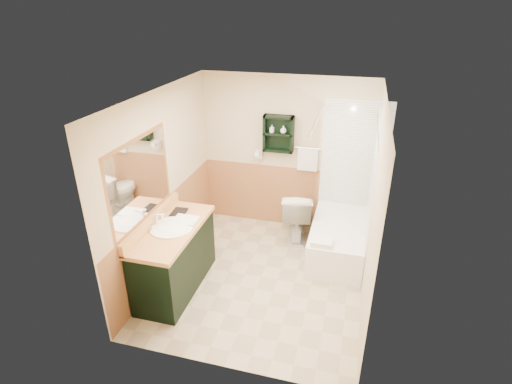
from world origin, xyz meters
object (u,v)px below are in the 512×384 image
at_px(vanity, 175,258).
at_px(bathtub, 338,238).
at_px(vanity_book, 171,204).
at_px(wall_shelf, 278,134).
at_px(toilet, 297,214).
at_px(hair_dryer, 259,154).
at_px(soap_bottle_a, 272,131).
at_px(soap_bottle_b, 283,130).

height_order(vanity, bathtub, vanity).
relative_size(vanity, vanity_book, 5.57).
xyz_separation_m(wall_shelf, toilet, (0.37, -0.27, -1.16)).
distance_m(wall_shelf, hair_dryer, 0.46).
distance_m(vanity, toilet, 2.03).
bearing_deg(bathtub, soap_bottle_a, 153.62).
bearing_deg(soap_bottle_b, soap_bottle_a, 180.00).
bearing_deg(vanity, hair_dryer, 72.49).
height_order(vanity, soap_bottle_a, soap_bottle_a).
relative_size(wall_shelf, soap_bottle_b, 4.72).
distance_m(bathtub, toilet, 0.73).
height_order(bathtub, soap_bottle_b, soap_bottle_b).
xyz_separation_m(bathtub, vanity_book, (-2.08, -0.94, 0.74)).
distance_m(hair_dryer, soap_bottle_a, 0.44).
relative_size(hair_dryer, vanity_book, 0.98).
height_order(vanity_book, soap_bottle_b, soap_bottle_b).
height_order(hair_dryer, toilet, hair_dryer).
bearing_deg(hair_dryer, wall_shelf, -4.76).
bearing_deg(hair_dryer, vanity_book, -116.45).
relative_size(wall_shelf, vanity_book, 2.25).
xyz_separation_m(vanity_book, soap_bottle_b, (1.13, 1.50, 0.62)).
height_order(wall_shelf, soap_bottle_b, wall_shelf).
bearing_deg(hair_dryer, toilet, -23.76).
bearing_deg(soap_bottle_b, vanity, -117.56).
distance_m(hair_dryer, bathtub, 1.74).
xyz_separation_m(soap_bottle_a, soap_bottle_b, (0.17, 0.00, 0.02)).
bearing_deg(wall_shelf, toilet, -36.10).
relative_size(vanity, toilet, 1.73).
bearing_deg(wall_shelf, vanity, -115.69).
relative_size(wall_shelf, hair_dryer, 2.29).
relative_size(toilet, soap_bottle_a, 6.91).
distance_m(wall_shelf, vanity_book, 1.92).
xyz_separation_m(hair_dryer, soap_bottle_b, (0.37, -0.03, 0.41)).
height_order(toilet, vanity_book, vanity_book).
relative_size(vanity, soap_bottle_b, 11.71).
distance_m(hair_dryer, toilet, 1.09).
xyz_separation_m(toilet, soap_bottle_a, (-0.47, 0.27, 1.20)).
relative_size(wall_shelf, bathtub, 0.37).
relative_size(hair_dryer, bathtub, 0.16).
bearing_deg(soap_bottle_a, soap_bottle_b, 0.00).
relative_size(hair_dryer, soap_bottle_a, 2.10).
xyz_separation_m(wall_shelf, vanity_book, (-1.06, -1.50, -0.56)).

